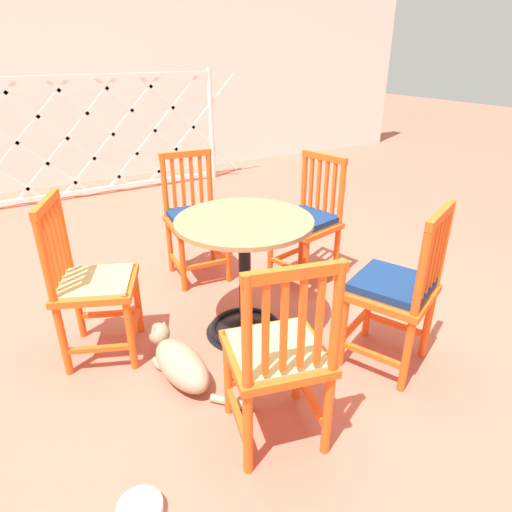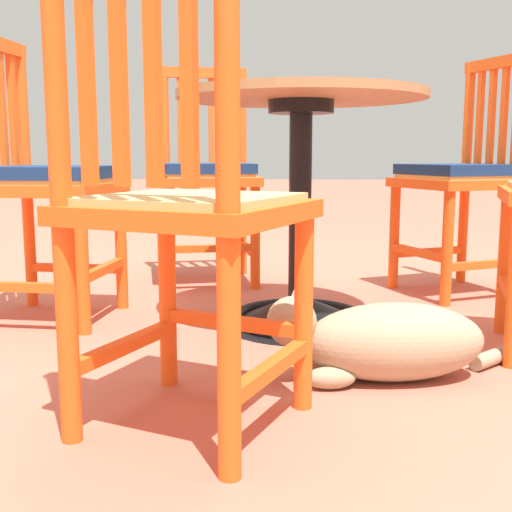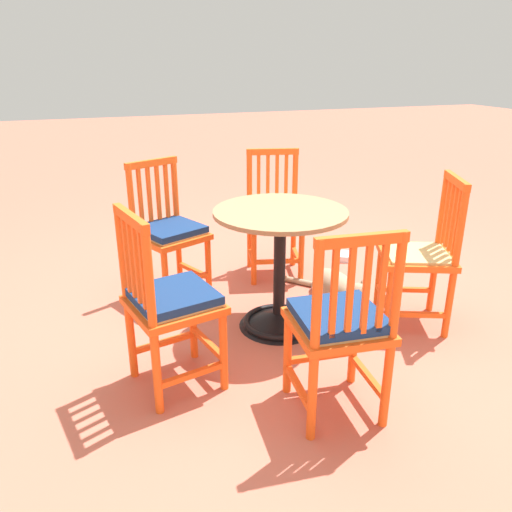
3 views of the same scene
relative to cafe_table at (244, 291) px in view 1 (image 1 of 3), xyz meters
name	(u,v)px [view 1 (image 1 of 3)]	position (x,y,z in m)	size (l,w,h in m)	color
ground_plane	(254,339)	(0.00, -0.10, -0.28)	(24.00, 24.00, 0.00)	#BC604C
building_wall_backdrop	(79,63)	(0.00, 4.03, 1.12)	(10.00, 0.20, 2.80)	silver
lattice_fence_panel	(91,136)	(-0.13, 3.29, 0.39)	(3.68, 0.06, 1.35)	silver
cafe_table	(244,291)	(0.00, 0.00, 0.00)	(0.76, 0.76, 0.73)	black
orange_chair_at_corner	(196,220)	(0.06, 0.83, 0.16)	(0.44, 0.44, 0.91)	#EA5619
orange_chair_by_planter	(91,285)	(-0.80, 0.24, 0.15)	(0.52, 0.52, 0.91)	#EA5619
orange_chair_tucked_in	(278,357)	(-0.27, -0.77, 0.15)	(0.48, 0.48, 0.91)	#EA5619
orange_chair_near_fence	(396,291)	(0.53, -0.64, 0.16)	(0.53, 0.53, 0.91)	#EA5619
orange_chair_facing_out	(307,223)	(0.72, 0.37, 0.16)	(0.48, 0.48, 0.91)	#EA5619
tabby_cat	(179,361)	(-0.49, -0.18, -0.19)	(0.35, 0.71, 0.23)	#9E896B
pet_water_bowl	(140,510)	(-0.90, -0.83, -0.26)	(0.17, 0.17, 0.05)	silver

